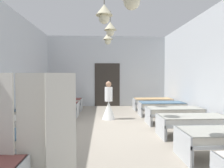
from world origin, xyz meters
The scene contains 13 objects.
ground_plane centered at (0.00, 0.00, -0.05)m, with size 7.16×10.78×0.10m, color #9E9384.
room_shell centered at (0.00, 1.34, 1.97)m, with size 6.96×10.38×3.92m.
bed_left_row_1 centered at (-2.23, -2.19, 0.44)m, with size 1.90×0.84×0.57m.
bed_left_row_2 centered at (-2.23, -0.73, 0.44)m, with size 1.90×0.84×0.57m.
bed_right_row_2 centered at (2.23, -0.73, 0.44)m, with size 1.90×0.84×0.57m.
bed_left_row_3 centered at (-2.23, 0.73, 0.44)m, with size 1.90×0.84×0.57m.
bed_right_row_3 centered at (2.23, 0.73, 0.44)m, with size 1.90×0.84×0.57m.
bed_left_row_4 centered at (-2.23, 2.19, 0.44)m, with size 1.90×0.84×0.57m.
bed_right_row_4 centered at (2.23, 2.19, 0.44)m, with size 1.90×0.84×0.57m.
bed_left_row_5 centered at (-2.23, 3.66, 0.44)m, with size 1.90×0.84×0.57m.
bed_right_row_5 centered at (2.23, 3.66, 0.44)m, with size 1.90×0.84×0.57m.
nurse_near_aisle centered at (-0.04, 1.61, 0.53)m, with size 0.52×0.52×1.49m.
privacy_screen centered at (-1.28, -3.20, 0.85)m, with size 1.25×0.20×1.70m.
Camera 1 is at (-0.28, -5.98, 1.65)m, focal length 31.57 mm.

